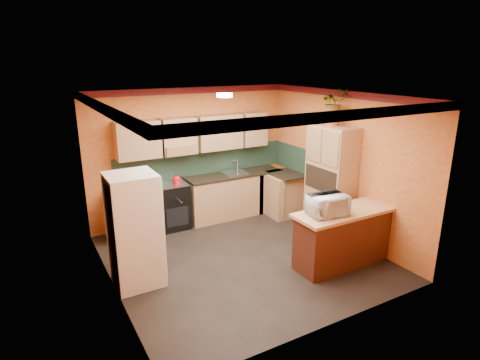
# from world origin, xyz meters

# --- Properties ---
(room_shell) EXTENTS (4.24, 4.24, 2.72)m
(room_shell) POSITION_xyz_m (0.02, 0.28, 2.09)
(room_shell) COLOR black
(room_shell) RESTS_ON ground
(base_cabinets_back) EXTENTS (3.65, 0.60, 0.88)m
(base_cabinets_back) POSITION_xyz_m (0.05, 1.80, 0.44)
(base_cabinets_back) COLOR tan
(base_cabinets_back) RESTS_ON ground
(countertop_back) EXTENTS (3.65, 0.62, 0.04)m
(countertop_back) POSITION_xyz_m (0.05, 1.80, 0.90)
(countertop_back) COLOR black
(countertop_back) RESTS_ON base_cabinets_back
(stove) EXTENTS (0.58, 0.58, 0.91)m
(stove) POSITION_xyz_m (-0.57, 1.80, 0.46)
(stove) COLOR black
(stove) RESTS_ON ground
(kettle) EXTENTS (0.21, 0.21, 0.18)m
(kettle) POSITION_xyz_m (-0.47, 1.75, 1.00)
(kettle) COLOR #B50C12
(kettle) RESTS_ON stove
(sink) EXTENTS (0.48, 0.40, 0.03)m
(sink) POSITION_xyz_m (0.83, 1.80, 0.94)
(sink) COLOR silver
(sink) RESTS_ON countertop_back
(base_cabinets_right) EXTENTS (0.60, 0.80, 0.88)m
(base_cabinets_right) POSITION_xyz_m (1.80, 1.26, 0.44)
(base_cabinets_right) COLOR tan
(base_cabinets_right) RESTS_ON ground
(countertop_right) EXTENTS (0.62, 0.80, 0.04)m
(countertop_right) POSITION_xyz_m (1.80, 1.26, 0.90)
(countertop_right) COLOR black
(countertop_right) RESTS_ON base_cabinets_right
(fridge) EXTENTS (0.68, 0.66, 1.70)m
(fridge) POSITION_xyz_m (-1.75, 0.09, 0.85)
(fridge) COLOR white
(fridge) RESTS_ON ground
(pantry) EXTENTS (0.48, 0.90, 2.10)m
(pantry) POSITION_xyz_m (1.85, -0.01, 1.05)
(pantry) COLOR tan
(pantry) RESTS_ON ground
(fern_pot) EXTENTS (0.22, 0.22, 0.16)m
(fern_pot) POSITION_xyz_m (1.85, 0.04, 2.18)
(fern_pot) COLOR #945123
(fern_pot) RESTS_ON pantry
(fern) EXTENTS (0.51, 0.47, 0.48)m
(fern) POSITION_xyz_m (1.85, 0.04, 2.50)
(fern) COLOR tan
(fern) RESTS_ON fern_pot
(breakfast_bar) EXTENTS (1.80, 0.55, 0.88)m
(breakfast_bar) POSITION_xyz_m (1.41, -0.97, 0.44)
(breakfast_bar) COLOR #532513
(breakfast_bar) RESTS_ON ground
(bar_top) EXTENTS (1.90, 0.65, 0.05)m
(bar_top) POSITION_xyz_m (1.41, -0.97, 0.91)
(bar_top) COLOR tan
(bar_top) RESTS_ON breakfast_bar
(microwave) EXTENTS (0.62, 0.46, 0.32)m
(microwave) POSITION_xyz_m (0.94, -0.97, 1.09)
(microwave) COLOR white
(microwave) RESTS_ON bar_top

